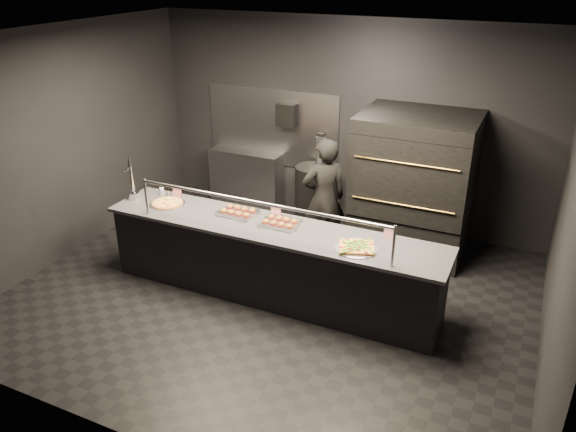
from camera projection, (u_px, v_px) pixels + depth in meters
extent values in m
plane|color=black|center=(272.00, 294.00, 6.82)|extent=(6.00, 6.00, 0.00)
plane|color=black|center=(268.00, 38.00, 5.55)|extent=(6.00, 6.00, 0.00)
cube|color=black|center=(346.00, 123.00, 8.24)|extent=(6.00, 0.04, 3.00)
cube|color=black|center=(119.00, 291.00, 4.12)|extent=(6.00, 0.04, 3.00)
cube|color=black|center=(65.00, 144.00, 7.32)|extent=(0.04, 5.00, 3.00)
cube|color=black|center=(569.00, 230.00, 5.04)|extent=(0.04, 5.00, 3.00)
cube|color=#99999E|center=(272.00, 127.00, 8.76)|extent=(2.20, 0.02, 1.20)
cube|color=black|center=(271.00, 263.00, 6.63)|extent=(4.00, 0.70, 0.88)
cube|color=#343439|center=(271.00, 228.00, 6.44)|extent=(4.10, 0.78, 0.04)
cylinder|color=#99999E|center=(146.00, 196.00, 6.65)|extent=(0.03, 0.03, 0.45)
cylinder|color=#99999E|center=(393.00, 246.00, 5.51)|extent=(0.03, 0.03, 0.45)
cylinder|color=#99999E|center=(258.00, 202.00, 6.00)|extent=(3.00, 0.04, 0.04)
cube|color=black|center=(409.00, 228.00, 7.80)|extent=(1.50, 1.15, 0.60)
cube|color=black|center=(413.00, 188.00, 7.54)|extent=(1.50, 1.20, 0.55)
cube|color=black|center=(417.00, 149.00, 7.31)|extent=(1.50, 1.20, 0.55)
cube|color=black|center=(420.00, 121.00, 7.15)|extent=(1.50, 1.20, 0.18)
cylinder|color=gold|center=(402.00, 205.00, 7.03)|extent=(1.30, 0.02, 0.02)
cylinder|color=gold|center=(406.00, 163.00, 6.80)|extent=(1.30, 0.02, 0.02)
cube|color=#99999E|center=(246.00, 178.00, 9.14)|extent=(1.20, 0.35, 0.90)
cube|color=black|center=(287.00, 115.00, 8.47)|extent=(0.30, 0.20, 0.35)
cylinder|color=#B2B2B7|center=(320.00, 151.00, 8.48)|extent=(0.14, 0.14, 0.45)
cube|color=black|center=(321.00, 135.00, 8.37)|extent=(0.10, 0.06, 0.06)
cylinder|color=silver|center=(134.00, 195.00, 7.15)|extent=(0.15, 0.15, 0.09)
cylinder|color=silver|center=(132.00, 181.00, 7.06)|extent=(0.05, 0.05, 0.39)
cylinder|color=silver|center=(126.00, 170.00, 6.92)|extent=(0.02, 0.11, 0.02)
cone|color=black|center=(129.00, 161.00, 6.95)|extent=(0.05, 0.05, 0.15)
cylinder|color=silver|center=(167.00, 204.00, 6.99)|extent=(0.44, 0.44, 0.01)
cylinder|color=#BE7E3D|center=(167.00, 203.00, 6.99)|extent=(0.38, 0.38, 0.02)
cylinder|color=gold|center=(167.00, 202.00, 6.98)|extent=(0.34, 0.34, 0.01)
cube|color=silver|center=(238.00, 213.00, 6.74)|extent=(0.52, 0.43, 0.02)
ellipsoid|color=#C87D2A|center=(224.00, 210.00, 6.72)|extent=(0.08, 0.08, 0.05)
ellipsoid|color=#C87D2A|center=(230.00, 206.00, 6.85)|extent=(0.08, 0.08, 0.05)
ellipsoid|color=#C87D2A|center=(231.00, 212.00, 6.68)|extent=(0.08, 0.08, 0.05)
ellipsoid|color=#C87D2A|center=(237.00, 207.00, 6.81)|extent=(0.08, 0.08, 0.05)
ellipsoid|color=#C87D2A|center=(239.00, 213.00, 6.65)|extent=(0.08, 0.08, 0.05)
ellipsoid|color=#C87D2A|center=(245.00, 209.00, 6.77)|extent=(0.08, 0.08, 0.05)
ellipsoid|color=#C87D2A|center=(246.00, 215.00, 6.61)|extent=(0.08, 0.08, 0.05)
ellipsoid|color=#C87D2A|center=(252.00, 210.00, 6.73)|extent=(0.08, 0.08, 0.05)
cube|color=silver|center=(280.00, 224.00, 6.47)|extent=(0.49, 0.40, 0.02)
ellipsoid|color=#C87D2A|center=(266.00, 221.00, 6.46)|extent=(0.08, 0.08, 0.05)
ellipsoid|color=#C87D2A|center=(271.00, 216.00, 6.57)|extent=(0.08, 0.08, 0.05)
ellipsoid|color=#C87D2A|center=(274.00, 223.00, 6.42)|extent=(0.08, 0.08, 0.05)
ellipsoid|color=#C87D2A|center=(279.00, 218.00, 6.54)|extent=(0.08, 0.08, 0.05)
ellipsoid|color=#C87D2A|center=(281.00, 224.00, 6.38)|extent=(0.08, 0.08, 0.05)
ellipsoid|color=#C87D2A|center=(287.00, 219.00, 6.50)|extent=(0.08, 0.08, 0.05)
ellipsoid|color=#C87D2A|center=(289.00, 226.00, 6.34)|extent=(0.08, 0.08, 0.05)
ellipsoid|color=#C87D2A|center=(294.00, 221.00, 6.46)|extent=(0.08, 0.08, 0.05)
cylinder|color=silver|center=(356.00, 248.00, 5.94)|extent=(0.47, 0.47, 0.01)
cube|color=#BE7E3D|center=(356.00, 247.00, 5.93)|extent=(0.46, 0.44, 0.02)
cube|color=gold|center=(357.00, 246.00, 5.93)|extent=(0.43, 0.41, 0.01)
cube|color=#38891C|center=(357.00, 245.00, 5.92)|extent=(0.41, 0.39, 0.01)
cylinder|color=silver|center=(162.00, 191.00, 7.26)|extent=(0.06, 0.06, 0.10)
cylinder|color=silver|center=(168.00, 193.00, 7.23)|extent=(0.04, 0.04, 0.08)
cube|color=white|center=(177.00, 191.00, 7.19)|extent=(0.12, 0.04, 0.15)
cube|color=white|center=(276.00, 210.00, 6.65)|extent=(0.12, 0.04, 0.15)
cube|color=white|center=(389.00, 232.00, 6.13)|extent=(0.12, 0.04, 0.15)
cylinder|color=black|center=(312.00, 194.00, 8.56)|extent=(0.52, 0.52, 0.87)
imported|color=black|center=(324.00, 198.00, 7.43)|extent=(0.71, 0.69, 1.64)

